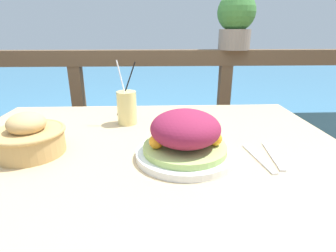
{
  "coord_description": "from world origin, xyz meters",
  "views": [
    {
      "loc": [
        0.03,
        -0.77,
        1.11
      ],
      "look_at": [
        0.07,
        0.01,
        0.82
      ],
      "focal_mm": 28.0,
      "sensor_mm": 36.0,
      "label": 1
    }
  ],
  "objects_px": {
    "drink_glass": "(127,107)",
    "bread_basket": "(29,137)",
    "salad_plate": "(185,138)",
    "potted_plant": "(236,20)"
  },
  "relations": [
    {
      "from": "salad_plate",
      "to": "bread_basket",
      "type": "xyz_separation_m",
      "value": [
        -0.46,
        0.04,
        -0.01
      ]
    },
    {
      "from": "potted_plant",
      "to": "bread_basket",
      "type": "bearing_deg",
      "value": -133.55
    },
    {
      "from": "drink_glass",
      "to": "potted_plant",
      "type": "bearing_deg",
      "value": 47.09
    },
    {
      "from": "salad_plate",
      "to": "potted_plant",
      "type": "xyz_separation_m",
      "value": [
        0.38,
        0.92,
        0.34
      ]
    },
    {
      "from": "salad_plate",
      "to": "drink_glass",
      "type": "xyz_separation_m",
      "value": [
        -0.2,
        0.3,
        0.0
      ]
    },
    {
      "from": "bread_basket",
      "to": "salad_plate",
      "type": "bearing_deg",
      "value": -5.49
    },
    {
      "from": "drink_glass",
      "to": "bread_basket",
      "type": "xyz_separation_m",
      "value": [
        -0.26,
        -0.26,
        -0.01
      ]
    },
    {
      "from": "salad_plate",
      "to": "drink_glass",
      "type": "distance_m",
      "value": 0.36
    },
    {
      "from": "drink_glass",
      "to": "salad_plate",
      "type": "bearing_deg",
      "value": -57.05
    },
    {
      "from": "drink_glass",
      "to": "bread_basket",
      "type": "bearing_deg",
      "value": -135.03
    }
  ]
}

